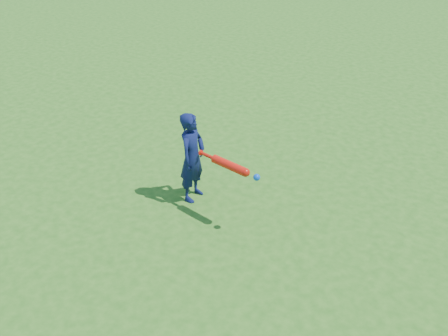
% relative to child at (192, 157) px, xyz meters
% --- Properties ---
extents(ground, '(80.00, 80.00, 0.00)m').
position_rel_child_xyz_m(ground, '(-0.57, 0.11, -0.57)').
color(ground, '#266117').
rests_on(ground, ground).
extents(child, '(0.30, 0.43, 1.14)m').
position_rel_child_xyz_m(child, '(0.00, 0.00, 0.00)').
color(child, '#0D1540').
rests_on(child, ground).
extents(bat_swing, '(0.85, 0.22, 0.10)m').
position_rel_child_xyz_m(bat_swing, '(0.64, -0.18, 0.16)').
color(bat_swing, red).
rests_on(bat_swing, ground).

